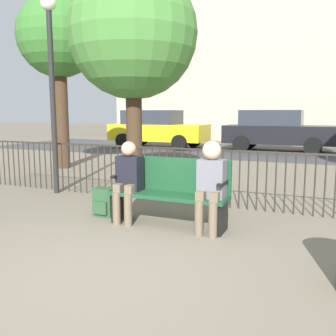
# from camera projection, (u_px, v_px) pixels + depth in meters

# --- Properties ---
(ground_plane) EXTENTS (80.00, 80.00, 0.00)m
(ground_plane) POSITION_uv_depth(u_px,v_px,m) (97.00, 275.00, 3.56)
(ground_plane) COLOR #706656
(park_bench) EXTENTS (1.63, 0.45, 0.92)m
(park_bench) POSITION_uv_depth(u_px,v_px,m) (170.00, 190.00, 5.11)
(park_bench) COLOR #194728
(park_bench) RESTS_ON ground
(seated_person_0) EXTENTS (0.34, 0.39, 1.14)m
(seated_person_0) POSITION_uv_depth(u_px,v_px,m) (128.00, 177.00, 5.20)
(seated_person_0) COLOR brown
(seated_person_0) RESTS_ON ground
(seated_person_1) EXTENTS (0.34, 0.39, 1.18)m
(seated_person_1) POSITION_uv_depth(u_px,v_px,m) (211.00, 181.00, 4.73)
(seated_person_1) COLOR brown
(seated_person_1) RESTS_ON ground
(backpack) EXTENTS (0.31, 0.25, 0.42)m
(backpack) POSITION_uv_depth(u_px,v_px,m) (105.00, 202.00, 5.58)
(backpack) COLOR #284C2D
(backpack) RESTS_ON ground
(fence_railing) EXTENTS (9.01, 0.03, 0.95)m
(fence_railing) POSITION_uv_depth(u_px,v_px,m) (198.00, 172.00, 6.21)
(fence_railing) COLOR #2D2823
(fence_railing) RESTS_ON ground
(tree_0) EXTENTS (2.18, 2.18, 4.63)m
(tree_0) POSITION_uv_depth(u_px,v_px,m) (59.00, 39.00, 9.94)
(tree_0) COLOR #422D1E
(tree_0) RESTS_ON ground
(tree_2) EXTENTS (2.55, 2.55, 4.34)m
(tree_2) POSITION_uv_depth(u_px,v_px,m) (133.00, 35.00, 7.35)
(tree_2) COLOR #422D1E
(tree_2) RESTS_ON ground
(lamp_post) EXTENTS (0.28, 0.28, 3.61)m
(lamp_post) POSITION_uv_depth(u_px,v_px,m) (51.00, 65.00, 6.86)
(lamp_post) COLOR black
(lamp_post) RESTS_ON ground
(street_surface) EXTENTS (24.00, 6.00, 0.01)m
(street_surface) POSITION_uv_depth(u_px,v_px,m) (273.00, 152.00, 14.45)
(street_surface) COLOR #3D3D3F
(street_surface) RESTS_ON ground
(parked_car_0) EXTENTS (4.20, 1.94, 1.62)m
(parked_car_0) POSITION_uv_depth(u_px,v_px,m) (157.00, 128.00, 16.27)
(parked_car_0) COLOR yellow
(parked_car_0) RESTS_ON ground
(parked_car_2) EXTENTS (4.20, 1.94, 1.62)m
(parked_car_2) POSITION_uv_depth(u_px,v_px,m) (277.00, 130.00, 14.68)
(parked_car_2) COLOR black
(parked_car_2) RESTS_ON ground
(building_facade) EXTENTS (20.00, 6.00, 14.32)m
(building_facade) POSITION_uv_depth(u_px,v_px,m) (299.00, 9.00, 20.66)
(building_facade) COLOR #B2A893
(building_facade) RESTS_ON ground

